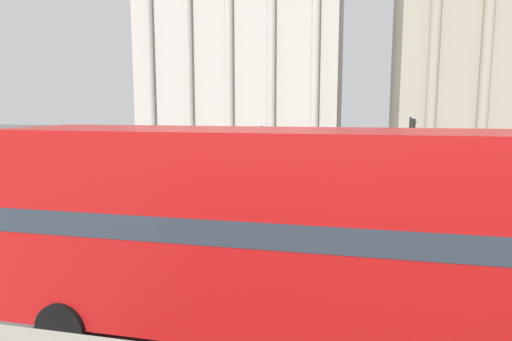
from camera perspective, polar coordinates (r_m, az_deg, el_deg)
name	(u,v)px	position (r m, az deg, el deg)	size (l,w,h in m)	color
double_decker_bus	(281,229)	(8.69, 3.09, -7.25)	(10.64, 2.74, 4.20)	black
plaza_building_left	(242,43)	(58.56, -1.74, 15.66)	(24.71, 12.27, 24.92)	#BCB2A8
traffic_light_near	(374,180)	(12.86, 14.50, -1.15)	(0.42, 0.24, 4.05)	black
traffic_light_mid	(263,152)	(22.23, 0.91, 2.31)	(0.42, 0.24, 3.71)	black
traffic_light_far	(411,141)	(28.05, 18.78, 3.48)	(0.42, 0.24, 4.04)	black
car_black	(332,173)	(27.56, 9.48, -0.31)	(4.20, 1.93, 1.35)	black
pedestrian_white	(505,197)	(20.80, 28.72, -2.88)	(0.32, 0.32, 1.82)	#282B33
pedestrian_yellow	(477,178)	(25.52, 25.91, -0.91)	(0.32, 0.32, 1.79)	#282B33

